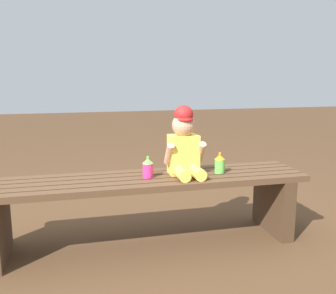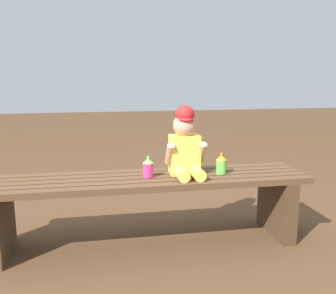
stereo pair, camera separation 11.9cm
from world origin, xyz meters
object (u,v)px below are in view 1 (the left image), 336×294
object	(u,v)px
park_bench	(147,198)
sippy_cup_left	(148,168)
child_figure	(184,145)
sippy_cup_right	(220,163)

from	to	relation	value
park_bench	sippy_cup_left	bearing A→B (deg)	-49.39
child_figure	sippy_cup_right	bearing A→B (deg)	-5.95
park_bench	sippy_cup_right	size ratio (longest dim) A/B	15.00
child_figure	sippy_cup_right	world-z (taller)	child_figure
park_bench	sippy_cup_left	world-z (taller)	sippy_cup_left
park_bench	child_figure	xyz separation A→B (m)	(0.23, 0.01, 0.30)
park_bench	sippy_cup_left	xyz separation A→B (m)	(0.01, -0.01, 0.18)
sippy_cup_left	sippy_cup_right	bearing A→B (deg)	0.00
sippy_cup_left	sippy_cup_right	world-z (taller)	same
sippy_cup_left	sippy_cup_right	xyz separation A→B (m)	(0.43, 0.00, 0.00)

